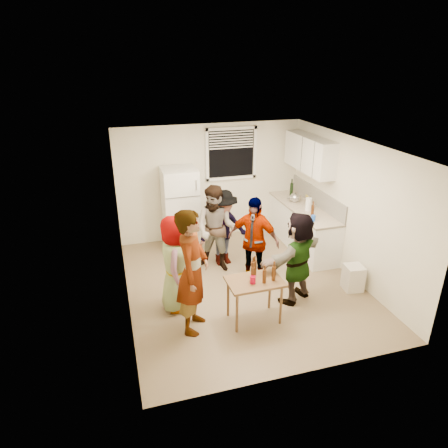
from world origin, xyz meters
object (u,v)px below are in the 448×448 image
object	(u,v)px
serving_table	(253,319)
guest_back_right	(223,263)
red_cup	(253,283)
guest_back_left	(216,268)
trash_bin	(353,276)
guest_black	(252,280)
kettle	(295,202)
guest_grey	(178,306)
blue_cup	(313,221)
beer_bottle_table	(264,283)
wine_bottle	(291,195)
guest_orange	(294,298)
refrigerator	(180,209)
beer_bottle_counter	(312,216)
guest_stripe	(195,327)

from	to	relation	value
serving_table	guest_back_right	distance (m)	1.89
red_cup	guest_back_left	distance (m)	1.91
trash_bin	serving_table	bearing A→B (deg)	-170.25
trash_bin	guest_black	size ratio (longest dim) A/B	0.28
kettle	red_cup	world-z (taller)	kettle
trash_bin	guest_black	distance (m)	1.78
kettle	guest_grey	bearing A→B (deg)	-146.91
blue_cup	beer_bottle_table	bearing A→B (deg)	-136.45
blue_cup	guest_back_right	xyz separation A→B (m)	(-1.62, 0.48, -0.90)
kettle	blue_cup	size ratio (longest dim) A/B	2.28
kettle	guest_back_left	size ratio (longest dim) A/B	0.16
kettle	wine_bottle	distance (m)	0.42
kettle	serving_table	size ratio (longest dim) A/B	0.31
trash_bin	guest_black	bearing A→B (deg)	153.81
kettle	trash_bin	world-z (taller)	kettle
guest_back_right	guest_orange	world-z (taller)	guest_back_right
refrigerator	guest_orange	distance (m)	3.03
refrigerator	beer_bottle_counter	world-z (taller)	refrigerator
wine_bottle	guest_back_left	xyz separation A→B (m)	(-2.05, -1.16, -0.90)
refrigerator	guest_stripe	world-z (taller)	refrigerator
wine_bottle	beer_bottle_table	bearing A→B (deg)	-121.41
guest_back_left	guest_orange	xyz separation A→B (m)	(0.99, -1.36, 0.00)
wine_bottle	beer_bottle_table	world-z (taller)	wine_bottle
blue_cup	wine_bottle	bearing A→B (deg)	80.76
refrigerator	guest_back_left	distance (m)	1.51
blue_cup	trash_bin	bearing A→B (deg)	-75.63
guest_back_right	guest_black	bearing A→B (deg)	-74.23
beer_bottle_table	guest_back_left	world-z (taller)	beer_bottle_table
guest_back_left	guest_black	xyz separation A→B (m)	(0.51, -0.60, 0.00)
guest_back_right	trash_bin	bearing A→B (deg)	-45.93
red_cup	guest_back_left	xyz separation A→B (m)	(-0.07, 1.77, -0.70)
wine_bottle	guest_back_right	xyz separation A→B (m)	(-1.86, -0.99, -0.90)
serving_table	blue_cup	bearing A→B (deg)	39.79
beer_bottle_table	guest_orange	world-z (taller)	beer_bottle_table
red_cup	guest_grey	world-z (taller)	red_cup
refrigerator	wine_bottle	distance (m)	2.50
guest_stripe	guest_back_right	distance (m)	2.06
refrigerator	kettle	distance (m)	2.44
kettle	guest_back_left	xyz separation A→B (m)	(-1.95, -0.76, -0.90)
guest_stripe	guest_back_right	world-z (taller)	guest_back_right
guest_back_left	guest_back_right	xyz separation A→B (m)	(0.19, 0.17, 0.00)
beer_bottle_table	guest_black	world-z (taller)	beer_bottle_table
guest_stripe	kettle	bearing A→B (deg)	-23.13
guest_black	blue_cup	bearing A→B (deg)	53.42
kettle	trash_bin	size ratio (longest dim) A/B	0.57
guest_back_left	guest_back_right	size ratio (longest dim) A/B	1.10
beer_bottle_counter	guest_back_left	bearing A→B (deg)	177.00
refrigerator	trash_bin	world-z (taller)	refrigerator
kettle	guest_orange	world-z (taller)	kettle
refrigerator	kettle	world-z (taller)	refrigerator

